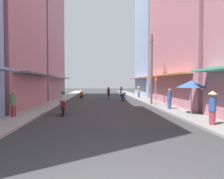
{
  "coord_description": "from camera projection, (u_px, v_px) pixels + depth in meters",
  "views": [
    {
      "loc": [
        -0.56,
        -3.62,
        2.12
      ],
      "look_at": [
        0.71,
        14.91,
        1.49
      ],
      "focal_mm": 33.24,
      "sensor_mm": 36.0,
      "label": 1
    }
  ],
  "objects": [
    {
      "name": "motorbike_maroon",
      "position": [
        63.0,
        104.0,
        13.57
      ],
      "size": [
        0.55,
        1.81,
        1.58
      ],
      "color": "black",
      "rests_on": "ground"
    },
    {
      "name": "building_right_mid",
      "position": [
        196.0,
        33.0,
        20.09
      ],
      "size": [
        7.05,
        12.94,
        13.89
      ],
      "color": "#B7727F",
      "rests_on": "ground"
    },
    {
      "name": "ground_plane",
      "position": [
        103.0,
        101.0,
        23.54
      ],
      "size": [
        105.08,
        105.08,
        0.0
      ],
      "primitive_type": "plane",
      "color": "#38383A"
    },
    {
      "name": "motorbike_orange",
      "position": [
        81.0,
        95.0,
        27.65
      ],
      "size": [
        0.68,
        1.77,
        0.96
      ],
      "color": "black",
      "rests_on": "ground"
    },
    {
      "name": "pedestrian_midway",
      "position": [
        212.0,
        107.0,
        9.79
      ],
      "size": [
        0.44,
        0.44,
        1.73
      ],
      "color": "#99333F",
      "rests_on": "ground"
    },
    {
      "name": "building_left_far",
      "position": [
        36.0,
        36.0,
        28.14
      ],
      "size": [
        7.05,
        11.24,
        17.0
      ],
      "color": "#B7727F",
      "rests_on": "ground"
    },
    {
      "name": "motorbike_red",
      "position": [
        109.0,
        93.0,
        26.91
      ],
      "size": [
        0.55,
        1.81,
        1.58
      ],
      "color": "black",
      "rests_on": "ground"
    },
    {
      "name": "pedestrian_crossing",
      "position": [
        169.0,
        100.0,
        15.72
      ],
      "size": [
        0.34,
        0.34,
        1.65
      ],
      "color": "#334C8C",
      "rests_on": "ground"
    },
    {
      "name": "vendor_umbrella",
      "position": [
        191.0,
        84.0,
        13.09
      ],
      "size": [
        1.87,
        1.87,
        2.25
      ],
      "color": "#99999E",
      "rests_on": "ground"
    },
    {
      "name": "sidewalk_left",
      "position": [
        57.0,
        101.0,
        23.2
      ],
      "size": [
        1.83,
        55.77,
        0.12
      ],
      "primitive_type": "cube",
      "color": "#ADA89E",
      "rests_on": "ground"
    },
    {
      "name": "motorbike_blue",
      "position": [
        124.0,
        96.0,
        24.16
      ],
      "size": [
        0.75,
        1.74,
        0.96
      ],
      "color": "black",
      "rests_on": "ground"
    },
    {
      "name": "sidewalk_right",
      "position": [
        147.0,
        100.0,
        23.89
      ],
      "size": [
        1.83,
        55.77,
        0.12
      ],
      "primitive_type": "cube",
      "color": "gray",
      "rests_on": "ground"
    },
    {
      "name": "pedestrian_foreground",
      "position": [
        139.0,
        91.0,
        27.89
      ],
      "size": [
        0.44,
        0.44,
        1.62
      ],
      "color": "#334C8C",
      "rests_on": "ground"
    },
    {
      "name": "motorbike_white",
      "position": [
        121.0,
        92.0,
        30.46
      ],
      "size": [
        0.55,
        1.81,
        1.58
      ],
      "color": "black",
      "rests_on": "ground"
    },
    {
      "name": "street_sign_no_entry",
      "position": [
        156.0,
        87.0,
        17.51
      ],
      "size": [
        0.07,
        0.6,
        2.65
      ],
      "color": "gray",
      "rests_on": "ground"
    },
    {
      "name": "utility_pole",
      "position": [
        152.0,
        69.0,
        19.27
      ],
      "size": [
        0.2,
        1.2,
        6.56
      ],
      "color": "#4C4C4F",
      "rests_on": "ground"
    },
    {
      "name": "building_right_far",
      "position": [
        160.0,
        38.0,
        32.04
      ],
      "size": [
        7.05,
        9.74,
        17.9
      ],
      "color": "#8CA5CC",
      "rests_on": "ground"
    },
    {
      "name": "pedestrian_far",
      "position": [
        13.0,
        104.0,
        12.19
      ],
      "size": [
        0.34,
        0.34,
        1.67
      ],
      "color": "#99333F",
      "rests_on": "ground"
    }
  ]
}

